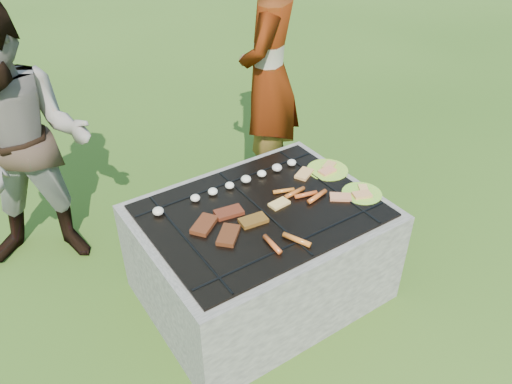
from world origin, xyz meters
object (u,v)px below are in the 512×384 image
(fire_pit, at_px, (261,255))
(bystander, at_px, (24,148))
(cook, at_px, (269,77))
(plate_near, at_px, (362,194))
(plate_far, at_px, (327,170))

(fire_pit, relative_size, bystander, 0.80)
(fire_pit, height_order, cook, cook)
(plate_near, relative_size, bystander, 0.16)
(cook, bearing_deg, plate_far, 38.49)
(fire_pit, distance_m, cook, 1.34)
(plate_far, bearing_deg, cook, 79.43)
(fire_pit, relative_size, plate_far, 5.06)
(cook, bearing_deg, fire_pit, 12.06)
(bystander, bearing_deg, plate_near, -12.73)
(fire_pit, height_order, bystander, bystander)
(fire_pit, relative_size, plate_near, 4.88)
(cook, relative_size, bystander, 1.09)
(plate_near, bearing_deg, bystander, 141.12)
(plate_far, xyz_separation_m, bystander, (-1.50, 0.91, 0.20))
(cook, bearing_deg, bystander, -43.25)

